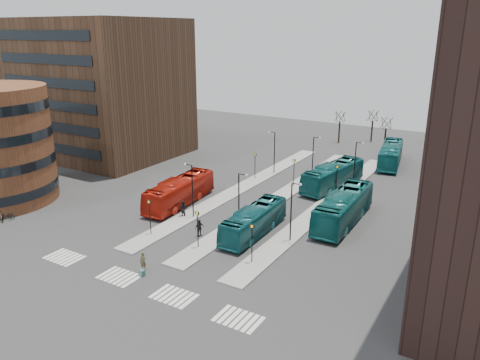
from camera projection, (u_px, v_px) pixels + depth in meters
The scene contains 22 objects.
ground at pixel (91, 302), 36.44m from camera, with size 160.00×160.00×0.00m, color #2D2D30.
island_left at pixel (243, 187), 62.86m from camera, with size 2.50×45.00×0.15m, color gray.
island_mid at pixel (283, 195), 59.92m from camera, with size 2.50×45.00×0.15m, color gray.
island_right at pixel (327, 203), 56.98m from camera, with size 2.50×45.00×0.15m, color gray.
suitcase at pixel (142, 273), 40.20m from camera, with size 0.45×0.36×0.57m, color navy.
red_bus at pixel (180, 191), 56.34m from camera, with size 2.79×11.93×3.32m, color #B11B0D.
teal_bus_a at pixel (254, 221), 48.13m from camera, with size 2.50×10.67×2.97m, color #12535A.
teal_bus_b at pixel (333, 176), 62.22m from camera, with size 2.87×12.27×3.42m, color #12565A.
teal_bus_c at pixel (344, 207), 50.90m from camera, with size 3.00×12.83×3.57m, color #125C5C.
teal_bus_d at pixel (391, 154), 72.93m from camera, with size 2.87×12.27×3.42m, color #16696E.
traveller at pixel (143, 261), 41.02m from camera, with size 0.64×0.42×1.76m, color #4E4A2F.
commuter_a at pixel (183, 209), 52.91m from camera, with size 0.90×0.70×1.85m, color black.
commuter_b at pixel (199, 228), 47.84m from camera, with size 1.06×0.44×1.81m, color black.
commuter_c at pixel (252, 221), 49.90m from camera, with size 1.01×0.58×1.57m, color black.
bicycle_near at pixel (5, 217), 52.04m from camera, with size 0.53×1.51×0.79m, color gray.
bicycle_mid at pixel (1, 217), 51.64m from camera, with size 0.48×1.71×1.03m, color gray.
bicycle_far at pixel (10, 215), 52.55m from camera, with size 0.56×1.60×0.84m, color gray.
crosswalk_stripes at pixel (143, 285), 38.84m from camera, with size 22.35×2.40×0.01m.
office_block at pixel (100, 88), 77.45m from camera, with size 25.00×20.12×22.00m.
sign_poles at pixel (254, 193), 53.69m from camera, with size 12.45×22.12×3.65m.
lamp_posts at pixel (281, 173), 56.90m from camera, with size 14.04×20.24×6.12m.
bare_trees at pixel (365, 130), 85.45m from camera, with size 10.97×8.14×5.90m.
Camera 1 is at (26.30, -21.26, 20.24)m, focal length 35.00 mm.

